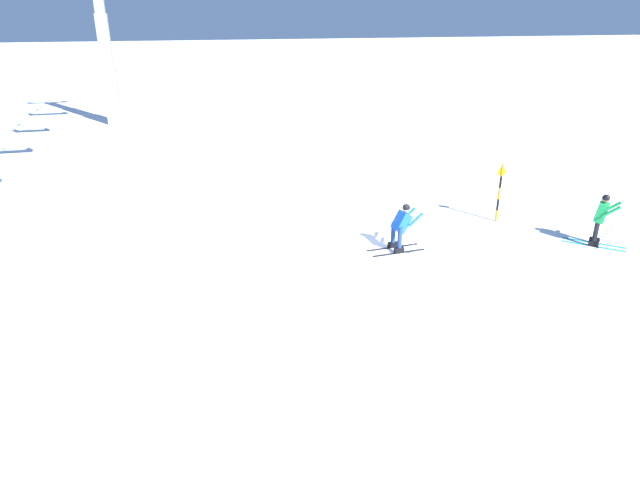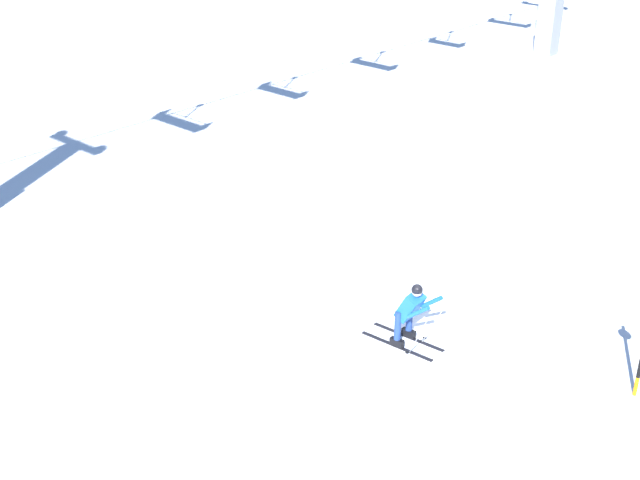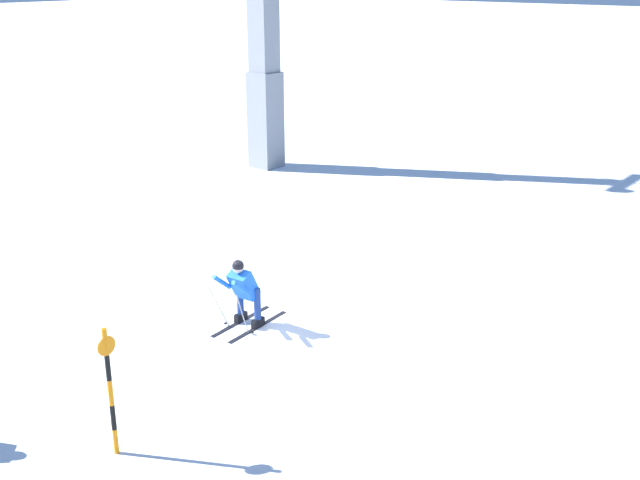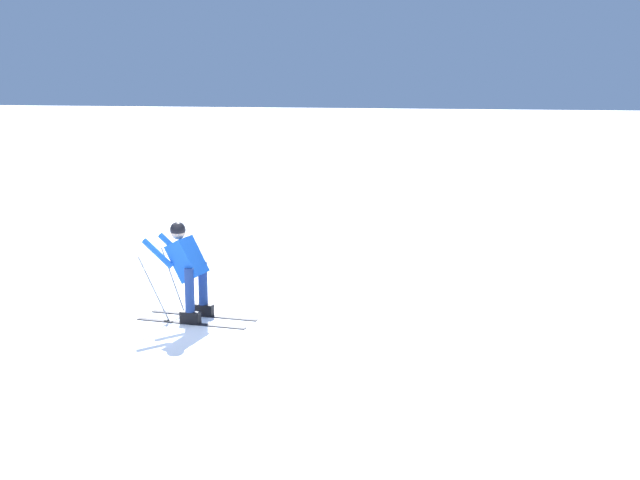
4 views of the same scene
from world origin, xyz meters
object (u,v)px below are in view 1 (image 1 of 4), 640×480
object	(u,v)px
skier_distant_uphill	(601,217)
skier_carving_main	(401,225)
lift_tower_far	(106,53)
trail_marker_pole	(499,191)

from	to	relation	value
skier_distant_uphill	skier_carving_main	bearing A→B (deg)	78.28
lift_tower_far	trail_marker_pole	xyz separation A→B (m)	(-21.46, -13.25, -3.11)
skier_carving_main	trail_marker_pole	distance (m)	4.21
skier_carving_main	skier_distant_uphill	bearing A→B (deg)	-101.72
trail_marker_pole	skier_carving_main	bearing A→B (deg)	109.22
trail_marker_pole	skier_distant_uphill	size ratio (longest dim) A/B	1.21
skier_carving_main	lift_tower_far	world-z (taller)	lift_tower_far
trail_marker_pole	lift_tower_far	bearing A→B (deg)	31.69
trail_marker_pole	skier_distant_uphill	distance (m)	3.11
skier_carving_main	trail_marker_pole	world-z (taller)	trail_marker_pole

